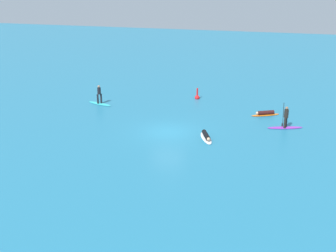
% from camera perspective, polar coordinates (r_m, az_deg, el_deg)
% --- Properties ---
extents(ground_plane, '(120.00, 120.00, 0.00)m').
position_cam_1_polar(ground_plane, '(34.55, 0.00, -0.78)').
color(ground_plane, teal).
rests_on(ground_plane, ground).
extents(surfer_on_purple_board, '(2.90, 1.42, 2.04)m').
position_cam_1_polar(surfer_on_purple_board, '(36.45, 15.01, 0.55)').
color(surfer_on_purple_board, purple).
rests_on(surfer_on_purple_board, ground_plane).
extents(surfer_on_orange_board, '(2.55, 1.69, 0.42)m').
position_cam_1_polar(surfer_on_orange_board, '(39.35, 12.54, 1.60)').
color(surfer_on_orange_board, orange).
rests_on(surfer_on_orange_board, ground_plane).
extents(surfer_on_white_board, '(1.57, 2.62, 0.45)m').
position_cam_1_polar(surfer_on_white_board, '(33.26, 4.97, -1.37)').
color(surfer_on_white_board, white).
rests_on(surfer_on_white_board, ground_plane).
extents(surfer_on_teal_board, '(2.71, 1.43, 1.83)m').
position_cam_1_polar(surfer_on_teal_board, '(42.03, -8.89, 3.51)').
color(surfer_on_teal_board, '#33C6CC').
rests_on(surfer_on_teal_board, ground_plane).
extents(marker_buoy, '(0.49, 0.49, 1.20)m').
position_cam_1_polar(marker_buoy, '(43.39, 3.81, 3.79)').
color(marker_buoy, red).
rests_on(marker_buoy, ground_plane).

